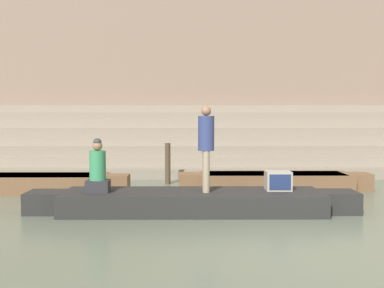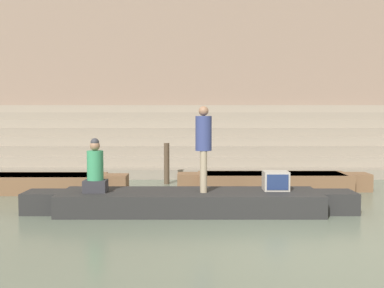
{
  "view_description": "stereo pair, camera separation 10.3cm",
  "coord_description": "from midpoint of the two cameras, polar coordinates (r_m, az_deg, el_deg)",
  "views": [
    {
      "loc": [
        -2.01,
        -6.67,
        2.0
      ],
      "look_at": [
        -1.95,
        3.67,
        1.34
      ],
      "focal_mm": 42.0,
      "sensor_mm": 36.0,
      "label": 1
    },
    {
      "loc": [
        -1.9,
        -6.67,
        2.0
      ],
      "look_at": [
        -1.95,
        3.67,
        1.34
      ],
      "focal_mm": 42.0,
      "sensor_mm": 36.0,
      "label": 2
    }
  ],
  "objects": [
    {
      "name": "ground_plane",
      "position": [
        7.23,
        16.31,
        -12.51
      ],
      "size": [
        120.0,
        120.0,
        0.0
      ],
      "primitive_type": "plane",
      "color": "#566051"
    },
    {
      "name": "ghat_steps",
      "position": [
        17.6,
        6.63,
        -0.07
      ],
      "size": [
        36.0,
        5.61,
        2.42
      ],
      "color": "gray",
      "rests_on": "ground"
    },
    {
      "name": "back_wall",
      "position": [
        20.3,
        5.88,
        11.04
      ],
      "size": [
        34.2,
        1.28,
        9.28
      ],
      "color": "#7F6B5B",
      "rests_on": "ground"
    },
    {
      "name": "rowboat_main",
      "position": [
        9.31,
        0.28,
        -7.26
      ],
      "size": [
        6.78,
        1.45,
        0.44
      ],
      "rotation": [
        0.0,
        0.0,
        0.05
      ],
      "color": "black",
      "rests_on": "ground"
    },
    {
      "name": "person_standing",
      "position": [
        9.12,
        2.05,
        0.22
      ],
      "size": [
        0.33,
        0.33,
        1.75
      ],
      "rotation": [
        0.0,
        0.0,
        0.2
      ],
      "color": "gray",
      "rests_on": "rowboat_main"
    },
    {
      "name": "person_rowing",
      "position": [
        9.33,
        -11.63,
        -3.28
      ],
      "size": [
        0.46,
        0.36,
        1.1
      ],
      "rotation": [
        0.0,
        0.0,
        -0.1
      ],
      "color": "#28282D",
      "rests_on": "rowboat_main"
    },
    {
      "name": "tv_set",
      "position": [
        9.55,
        11.14,
        -4.61
      ],
      "size": [
        0.52,
        0.43,
        0.4
      ],
      "rotation": [
        0.0,
        0.0,
        0.04
      ],
      "color": "#9E998E",
      "rests_on": "rowboat_main"
    },
    {
      "name": "moored_boat_shore",
      "position": [
        12.47,
        -20.47,
        -4.64
      ],
      "size": [
        5.55,
        1.12,
        0.46
      ],
      "rotation": [
        0.0,
        0.0,
        -0.03
      ],
      "color": "brown",
      "rests_on": "ground"
    },
    {
      "name": "moored_boat_distant",
      "position": [
        12.15,
        10.76,
        -4.69
      ],
      "size": [
        5.08,
        1.12,
        0.46
      ],
      "rotation": [
        0.0,
        0.0,
        0.06
      ],
      "color": "brown",
      "rests_on": "ground"
    },
    {
      "name": "mooring_post",
      "position": [
        13.07,
        -2.76,
        -2.49
      ],
      "size": [
        0.16,
        0.16,
        1.19
      ],
      "primitive_type": "cylinder",
      "color": "#473828",
      "rests_on": "ground"
    }
  ]
}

